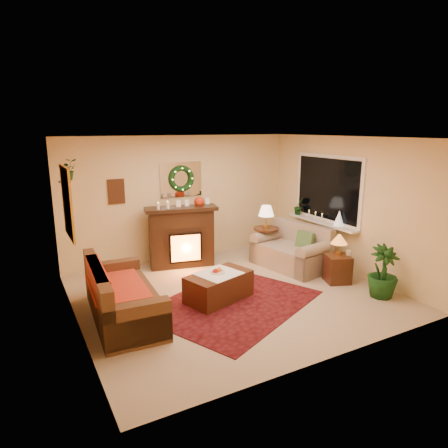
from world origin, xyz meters
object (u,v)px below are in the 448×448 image
end_table_square (337,268)px  coffee_table (219,288)px  side_table_round (266,245)px  fireplace (181,240)px  loveseat (290,247)px  sofa (123,291)px

end_table_square → coffee_table: (-2.26, 0.34, -0.06)m
end_table_square → side_table_round: bearing=103.9°
fireplace → coffee_table: fireplace is taller
fireplace → end_table_square: fireplace is taller
fireplace → loveseat: (1.88, -1.12, -0.13)m
sofa → end_table_square: bearing=-3.1°
loveseat → coffee_table: loveseat is taller
loveseat → side_table_round: bearing=93.1°
coffee_table → end_table_square: bearing=-25.7°
end_table_square → coffee_table: end_table_square is taller
side_table_round → coffee_table: bearing=-143.8°
fireplace → side_table_round: size_ratio=1.81×
fireplace → coffee_table: bearing=-81.3°
end_table_square → coffee_table: size_ratio=0.47×
fireplace → side_table_round: bearing=-3.3°
fireplace → end_table_square: size_ratio=2.51×
sofa → fireplace: size_ratio=1.56×
side_table_round → loveseat: bearing=-77.0°
fireplace → end_table_square: bearing=-33.1°
side_table_round → end_table_square: side_table_round is taller
end_table_square → loveseat: bearing=104.4°
sofa → side_table_round: sofa is taller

